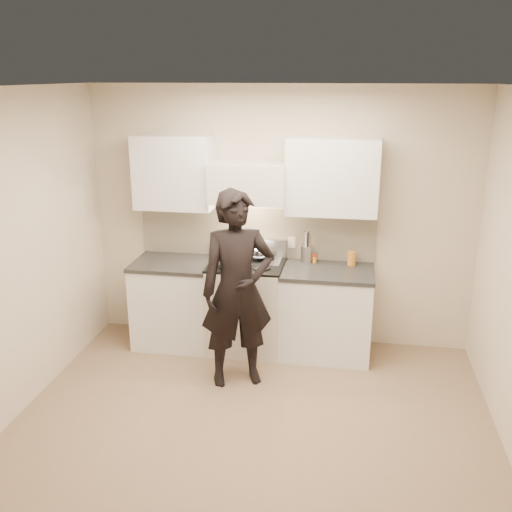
% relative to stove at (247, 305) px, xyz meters
% --- Properties ---
extents(ground_plane, '(4.00, 4.00, 0.00)m').
position_rel_stove_xyz_m(ground_plane, '(0.30, -1.42, -0.47)').
color(ground_plane, '#81654C').
extents(room_shell, '(4.04, 3.54, 2.70)m').
position_rel_stove_xyz_m(room_shell, '(0.24, -1.05, 1.12)').
color(room_shell, beige).
rests_on(room_shell, ground).
extents(stove, '(0.76, 0.65, 0.96)m').
position_rel_stove_xyz_m(stove, '(0.00, 0.00, 0.00)').
color(stove, beige).
rests_on(stove, ground).
extents(counter_right, '(0.92, 0.67, 0.92)m').
position_rel_stove_xyz_m(counter_right, '(0.83, 0.00, -0.01)').
color(counter_right, silver).
rests_on(counter_right, ground).
extents(counter_left, '(0.82, 0.67, 0.92)m').
position_rel_stove_xyz_m(counter_left, '(-0.78, 0.00, -0.01)').
color(counter_left, silver).
rests_on(counter_left, ground).
extents(wok, '(0.32, 0.40, 0.26)m').
position_rel_stove_xyz_m(wok, '(0.11, 0.13, 0.57)').
color(wok, '#B5B7CA').
rests_on(wok, stove).
extents(stock_pot, '(0.28, 0.26, 0.14)m').
position_rel_stove_xyz_m(stock_pot, '(-0.15, -0.14, 0.55)').
color(stock_pot, '#B5B7CA').
rests_on(stock_pot, stove).
extents(utensil_crock, '(0.12, 0.12, 0.32)m').
position_rel_stove_xyz_m(utensil_crock, '(0.60, 0.22, 0.54)').
color(utensil_crock, '#BABABA').
rests_on(utensil_crock, counter_right).
extents(spice_jar, '(0.04, 0.04, 0.09)m').
position_rel_stove_xyz_m(spice_jar, '(0.68, 0.20, 0.49)').
color(spice_jar, orange).
rests_on(spice_jar, counter_right).
extents(oil_glass, '(0.09, 0.09, 0.15)m').
position_rel_stove_xyz_m(oil_glass, '(1.06, 0.18, 0.52)').
color(oil_glass, '#C07624').
rests_on(oil_glass, counter_right).
extents(person, '(0.79, 0.66, 1.84)m').
position_rel_stove_xyz_m(person, '(0.05, -0.69, 0.45)').
color(person, black).
rests_on(person, ground).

